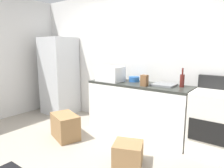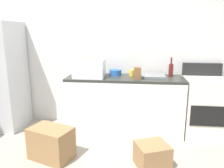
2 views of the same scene
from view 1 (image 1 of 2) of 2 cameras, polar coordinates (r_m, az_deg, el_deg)
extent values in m
plane|color=#9E9384|center=(3.07, -9.77, -19.28)|extent=(6.00, 6.00, 0.00)
cube|color=silver|center=(3.91, 6.32, 7.14)|extent=(5.00, 0.10, 2.60)
cube|color=white|center=(3.61, 7.39, -7.18)|extent=(1.80, 0.60, 0.86)
cube|color=#2D302B|center=(3.51, 7.55, -0.14)|extent=(1.80, 0.60, 0.04)
cube|color=silver|center=(4.80, -14.75, 2.25)|extent=(0.68, 0.66, 1.74)
cube|color=silver|center=(3.23, 26.95, -9.94)|extent=(0.60, 0.60, 0.90)
cube|color=black|center=(2.96, 25.88, -12.30)|extent=(0.52, 0.02, 0.30)
cube|color=black|center=(3.36, 28.44, 0.34)|extent=(0.60, 0.08, 0.20)
cube|color=white|center=(3.69, -0.49, 2.89)|extent=(0.46, 0.34, 0.27)
cube|color=slate|center=(3.36, 14.55, -0.21)|extent=(0.36, 0.32, 0.03)
cylinder|color=#591E19|center=(3.31, 19.32, 0.87)|extent=(0.07, 0.07, 0.20)
cylinder|color=#591E19|center=(3.29, 19.48, 3.45)|extent=(0.03, 0.03, 0.10)
cylinder|color=gold|center=(3.52, 9.73, 1.00)|extent=(0.08, 0.08, 0.10)
cube|color=brown|center=(3.26, 9.21, 1.00)|extent=(0.10, 0.10, 0.18)
cylinder|color=#2659A5|center=(3.68, 6.32, 1.39)|extent=(0.19, 0.19, 0.09)
cube|color=olive|center=(3.54, -13.18, -11.62)|extent=(0.61, 0.50, 0.41)
cube|color=olive|center=(2.78, 4.57, -19.11)|extent=(0.47, 0.45, 0.29)
camera|label=2|loc=(1.51, -67.88, 7.08)|focal=35.46mm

